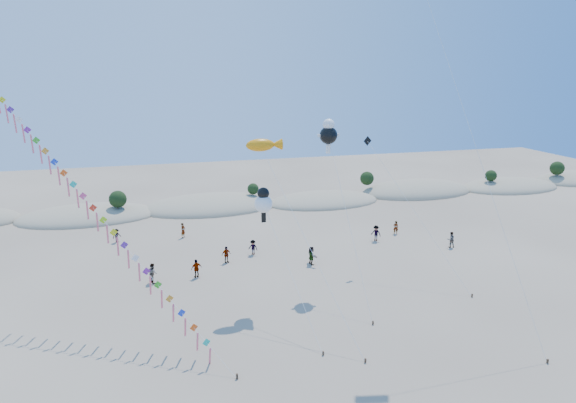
{
  "coord_description": "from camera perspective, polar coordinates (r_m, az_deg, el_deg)",
  "views": [
    {
      "loc": [
        -5.98,
        -19.69,
        18.49
      ],
      "look_at": [
        2.87,
        14.0,
        8.94
      ],
      "focal_mm": 30.0,
      "sensor_mm": 36.0,
      "label": 1
    }
  ],
  "objects": [
    {
      "name": "dark_kite",
      "position": [
        45.4,
        12.74,
        2.01
      ],
      "size": [
        5.9,
        10.8,
        12.41
      ],
      "color": "#3F2D1E",
      "rests_on": "ground"
    },
    {
      "name": "cartoon_kite_high",
      "position": [
        41.93,
        4.83,
        8.04
      ],
      "size": [
        2.0,
        10.34,
        14.47
      ],
      "color": "#3F2D1E",
      "rests_on": "ground"
    },
    {
      "name": "beachgoers",
      "position": [
        49.61,
        -1.37,
        -5.48
      ],
      "size": [
        35.95,
        12.99,
        1.83
      ],
      "color": "slate",
      "rests_on": "ground"
    },
    {
      "name": "kite_train",
      "position": [
        37.47,
        -22.44,
        -0.39
      ],
      "size": [
        16.93,
        18.87,
        17.67
      ],
      "color": "#3F2D1E",
      "rests_on": "ground"
    },
    {
      "name": "fish_kite",
      "position": [
        38.38,
        -2.81,
        6.66
      ],
      "size": [
        5.6,
        12.38,
        13.26
      ],
      "color": "#3F2D1E",
      "rests_on": "ground"
    },
    {
      "name": "cartoon_kite_low",
      "position": [
        38.0,
        -2.92,
        -0.05
      ],
      "size": [
        2.84,
        9.82,
        9.6
      ],
      "color": "#3F2D1E",
      "rests_on": "ground"
    },
    {
      "name": "dune_ridge",
      "position": [
        67.75,
        -8.2,
        -0.56
      ],
      "size": [
        145.3,
        11.49,
        5.57
      ],
      "color": "gray",
      "rests_on": "ground"
    }
  ]
}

